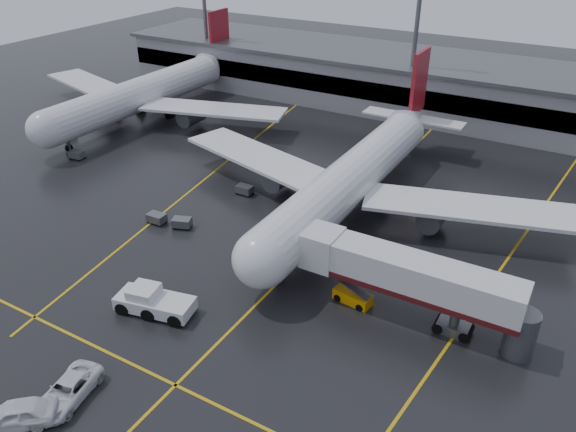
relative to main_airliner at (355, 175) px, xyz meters
The scene contains 20 objects.
ground 10.57m from the main_airliner, 90.00° to the right, with size 220.00×220.00×0.00m, color black.
apron_line_centre 10.57m from the main_airliner, 90.00° to the right, with size 0.25×90.00×0.02m, color gold.
apron_line_stop 31.98m from the main_airliner, 90.00° to the right, with size 60.00×0.25×0.02m, color gold.
apron_line_left 20.44m from the main_airliner, behind, with size 0.25×70.00×0.02m, color gold.
apron_line_right 18.49m from the main_airliner, ahead, with size 0.25×70.00×0.02m, color gold.
terminal 38.23m from the main_airliner, 90.00° to the left, with size 122.00×19.00×8.60m.
light_mast_left 56.34m from the main_airliner, 144.33° to the left, with size 3.00×1.20×25.45m.
light_mast_mid 34.26m from the main_airliner, 98.80° to the left, with size 3.00×1.20×25.45m.
main_airliner is the anchor object (origin of this frame).
second_airliner 43.68m from the main_airliner, 164.05° to the left, with size 48.80×45.60×14.10m.
jet_bridge 19.68m from the main_airliner, 52.90° to the right, with size 19.90×3.40×6.05m.
pushback_tractor 27.09m from the main_airliner, 105.53° to the right, with size 7.19×4.13×2.42m.
belt_loader 18.03m from the main_airliner, 66.03° to the right, with size 3.59×2.01×2.16m.
service_van_a 37.06m from the main_airliner, 98.94° to the right, with size 2.58×5.59×1.55m, color white.
service_van_d 40.51m from the main_airliner, 99.98° to the right, with size 2.22×5.51×1.88m, color white.
baggage_cart_a 19.97m from the main_airliner, 136.60° to the right, with size 2.33×1.93×1.12m.
baggage_cart_b 22.63m from the main_airliner, 140.87° to the right, with size 2.04×1.36×1.12m.
baggage_cart_c 13.78m from the main_airliner, 165.03° to the right, with size 2.00×1.31×1.12m.
baggage_cart_d 46.78m from the main_airliner, behind, with size 2.22×1.68×1.12m.
baggage_cart_e 39.49m from the main_airliner, behind, with size 2.16×1.56×1.12m.
Camera 1 is at (22.14, -43.78, 31.09)m, focal length 35.10 mm.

